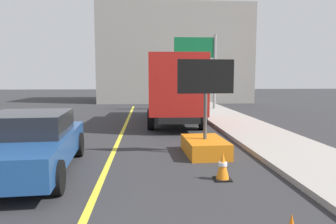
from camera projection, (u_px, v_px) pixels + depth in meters
lane_center_stripe at (97, 189)px, 6.15m from camera, size 0.14×36.00×0.01m
arrow_board_trailer at (205, 138)px, 8.94m from camera, size 1.60×1.85×2.70m
box_truck at (174, 87)px, 15.12m from camera, size 2.68×7.54×3.14m
pickup_car at (27, 143)px, 7.19m from camera, size 2.38×4.61×1.38m
highway_guide_sign at (203, 59)px, 20.50m from camera, size 2.79×0.18×5.00m
far_building_block at (173, 56)px, 29.32m from camera, size 13.35×6.97×8.47m
traffic_cone_mid_lane at (223, 166)px, 6.72m from camera, size 0.36×0.36×0.61m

